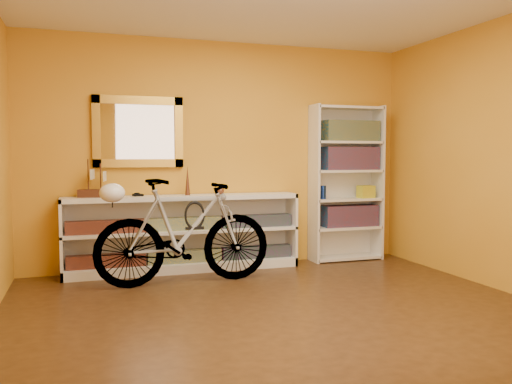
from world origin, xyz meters
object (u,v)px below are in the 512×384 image
object	(u,v)px
console_unit	(184,233)
bookcase	(346,183)
helmet	(112,193)
bicycle	(184,232)

from	to	relation	value
console_unit	bookcase	xyz separation A→B (m)	(2.02, 0.03, 0.52)
bookcase	helmet	world-z (taller)	bookcase
bicycle	helmet	bearing A→B (deg)	90.00
console_unit	helmet	world-z (taller)	helmet
bookcase	bicycle	xyz separation A→B (m)	(-2.13, -0.63, -0.42)
console_unit	bicycle	xyz separation A→B (m)	(-0.11, -0.60, 0.11)
bookcase	helmet	bearing A→B (deg)	-167.08
bicycle	bookcase	bearing A→B (deg)	-75.29
helmet	bookcase	bearing A→B (deg)	12.92
helmet	bicycle	bearing A→B (deg)	1.69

